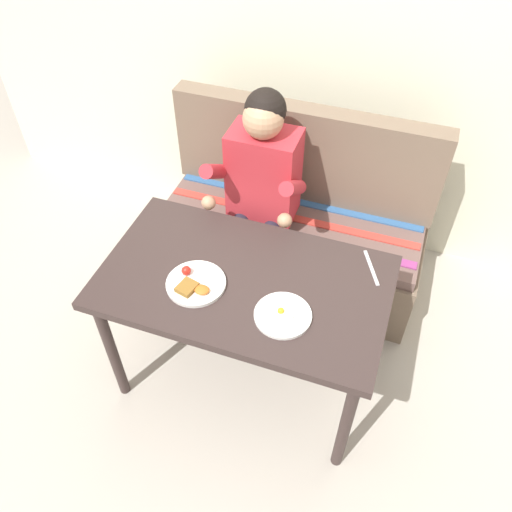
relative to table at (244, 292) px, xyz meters
name	(u,v)px	position (x,y,z in m)	size (l,w,h in m)	color
ground_plane	(246,373)	(0.00, 0.00, -0.65)	(8.00, 8.00, 0.00)	#B1A99D
back_wall	(331,21)	(0.00, 1.27, 0.65)	(4.40, 0.10, 2.60)	beige
table	(244,292)	(0.00, 0.00, 0.00)	(1.20, 0.70, 0.73)	#342725
couch	(292,230)	(0.00, 0.76, -0.32)	(1.44, 0.56, 1.00)	#705D4C
person	(259,186)	(-0.14, 0.59, 0.09)	(0.45, 0.61, 1.21)	#BC2C35
plate_breakfast	(195,283)	(-0.18, -0.10, 0.09)	(0.25, 0.25, 0.05)	white
plate_eggs	(283,315)	(0.21, -0.13, 0.09)	(0.23, 0.23, 0.04)	white
knife	(371,268)	(0.49, 0.24, 0.08)	(0.01, 0.20, 0.01)	silver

